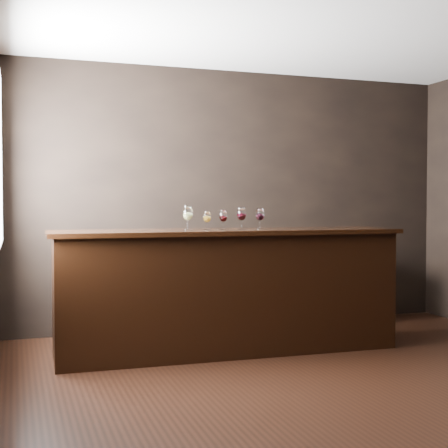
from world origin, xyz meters
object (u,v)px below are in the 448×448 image
object	(u,v)px
glass_red_c	(260,215)
glass_amber	(207,217)
back_bar_shelf	(272,291)
glass_red_a	(223,217)
bar_counter	(228,293)
glass_red_b	(241,214)
glass_white	(188,214)

from	to	relation	value
glass_red_c	glass_amber	bearing A→B (deg)	-177.68
back_bar_shelf	glass_red_a	xyz separation A→B (m)	(-0.87, -0.92, 0.84)
glass_amber	glass_red_c	xyz separation A→B (m)	(0.52, 0.02, 0.02)
bar_counter	glass_red_b	size ratio (longest dim) A/B	15.14
back_bar_shelf	glass_amber	distance (m)	1.62
glass_white	glass_red_c	xyz separation A→B (m)	(0.69, 0.01, -0.01)
bar_counter	glass_red_c	xyz separation A→B (m)	(0.32, 0.00, 0.71)
back_bar_shelf	glass_red_a	bearing A→B (deg)	-133.31
glass_red_c	glass_white	bearing A→B (deg)	-179.25
bar_counter	glass_white	world-z (taller)	glass_white
glass_red_b	glass_red_c	size ratio (longest dim) A/B	1.05
glass_amber	glass_red_a	xyz separation A→B (m)	(0.15, 0.01, 0.00)
back_bar_shelf	glass_red_c	size ratio (longest dim) A/B	11.46
back_bar_shelf	glass_red_b	world-z (taller)	glass_red_b
glass_red_b	glass_amber	bearing A→B (deg)	179.19
bar_counter	back_bar_shelf	xyz separation A→B (m)	(0.83, 0.91, -0.14)
bar_counter	glass_red_a	bearing A→B (deg)	-165.75
bar_counter	glass_red_c	size ratio (longest dim) A/B	15.96
glass_amber	glass_red_c	size ratio (longest dim) A/B	0.87
glass_white	glass_red_b	bearing A→B (deg)	-1.89
glass_red_c	glass_red_a	bearing A→B (deg)	-177.73
bar_counter	glass_amber	world-z (taller)	glass_amber
glass_amber	glass_red_b	size ratio (longest dim) A/B	0.83
glass_red_c	bar_counter	bearing A→B (deg)	-179.28
glass_white	glass_red_c	world-z (taller)	glass_white
glass_amber	glass_red_b	world-z (taller)	glass_red_b
back_bar_shelf	glass_white	bearing A→B (deg)	-142.59
glass_red_b	glass_red_c	distance (m)	0.19
bar_counter	glass_red_a	size ratio (longest dim) A/B	17.68
back_bar_shelf	glass_red_a	distance (m)	1.52
bar_counter	glass_red_c	world-z (taller)	glass_red_c
glass_amber	glass_red_b	bearing A→B (deg)	-0.81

